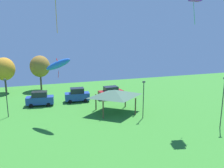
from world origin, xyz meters
TOP-DOWN VIEW (x-y plane):
  - kite_flying_2 at (-3.60, 34.49)m, footprint 3.73×3.50m
  - parked_car_leftmost at (-6.04, 43.00)m, footprint 4.70×2.41m
  - parked_car_second_from_left at (0.40, 43.33)m, footprint 4.46×2.27m
  - parked_car_third_from_left at (6.83, 43.52)m, footprint 4.70×2.27m
  - park_pavilion at (4.93, 35.69)m, footprint 6.58×5.30m
  - light_post_0 at (7.92, 31.94)m, footprint 0.36×0.20m
  - light_post_1 at (15.91, 25.41)m, footprint 0.36×0.20m
  - light_post_2 at (-10.74, 38.67)m, footprint 0.36×0.20m
  - treeline_tree_2 at (-12.39, 54.70)m, footprint 4.28×4.28m
  - treeline_tree_3 at (-5.36, 54.90)m, footprint 4.20×4.20m

SIDE VIEW (x-z plane):
  - parked_car_third_from_left at x=6.83m, z-range -0.01..2.27m
  - parked_car_leftmost at x=-6.04m, z-range -0.02..2.43m
  - parked_car_second_from_left at x=0.40m, z-range -0.03..2.48m
  - park_pavilion at x=4.93m, z-range 1.28..4.88m
  - light_post_0 at x=7.92m, z-range 0.39..5.89m
  - light_post_2 at x=-10.74m, z-range 0.39..6.12m
  - light_post_1 at x=15.91m, z-range 0.40..7.12m
  - treeline_tree_2 at x=-12.39m, z-range 1.26..8.53m
  - treeline_tree_3 at x=-5.36m, z-range 1.39..8.82m
  - kite_flying_2 at x=-3.60m, z-range 6.51..9.53m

